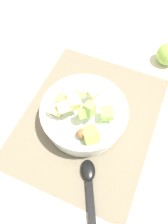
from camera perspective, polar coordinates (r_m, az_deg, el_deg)
The scene contains 5 objects.
ground_plane at distance 0.67m, azimuth 1.19°, elevation -1.88°, with size 2.40×2.40×0.00m, color silver.
placemat at distance 0.67m, azimuth 1.19°, elevation -1.76°, with size 0.46×0.37×0.01m, color #756B56.
salad_bowl at distance 0.62m, azimuth -0.04°, elevation -0.49°, with size 0.24×0.24×0.13m.
serving_spoon at distance 0.59m, azimuth 1.36°, elevation -18.20°, with size 0.20×0.12×0.01m.
whole_apple at distance 0.82m, azimuth 20.11°, elevation 13.38°, with size 0.07×0.07×0.08m.
Camera 1 is at (0.29, 0.11, 0.59)m, focal length 36.73 mm.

